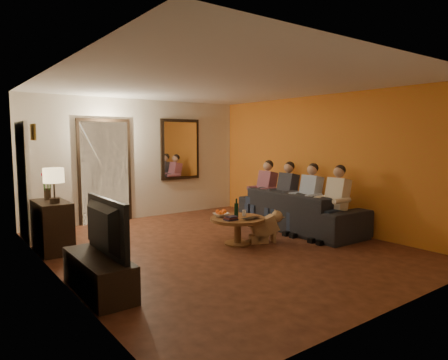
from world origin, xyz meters
TOP-DOWN VIEW (x-y plane):
  - floor at (0.00, 0.00)m, footprint 5.00×6.00m
  - ceiling at (0.00, 0.00)m, footprint 5.00×6.00m
  - back_wall at (0.00, 3.00)m, footprint 5.00×0.02m
  - front_wall at (0.00, -3.00)m, footprint 5.00×0.02m
  - left_wall at (-2.50, 0.00)m, footprint 0.02×6.00m
  - right_wall at (2.50, 0.00)m, footprint 0.02×6.00m
  - orange_accent at (2.49, 0.00)m, footprint 0.01×6.00m
  - kitchen_doorway at (-0.80, 2.98)m, footprint 1.00×0.06m
  - door_trim at (-0.80, 2.97)m, footprint 1.12×0.04m
  - fridge_glimpse at (-0.55, 2.98)m, footprint 0.45×0.03m
  - mirror_frame at (1.00, 2.96)m, footprint 1.00×0.05m
  - mirror_glass at (1.00, 2.93)m, footprint 0.86×0.02m
  - white_door at (-2.46, 2.30)m, footprint 0.06×0.85m
  - framed_art at (-2.47, 1.30)m, footprint 0.03×0.28m
  - art_canvas at (-2.46, 1.30)m, footprint 0.01×0.22m
  - dresser at (-2.25, 1.35)m, footprint 0.45×0.89m
  - table_lamp at (-2.25, 1.13)m, footprint 0.30×0.30m
  - flower_vase at (-2.25, 1.57)m, footprint 0.14×0.14m
  - tv_stand at (-2.25, -0.73)m, footprint 0.45×1.27m
  - tv at (-2.25, -0.73)m, footprint 1.14×0.15m
  - sofa at (1.96, 0.09)m, footprint 2.63×1.11m
  - person_a at (1.86, -0.81)m, footprint 0.60×0.40m
  - person_b at (1.86, -0.21)m, footprint 0.60×0.40m
  - person_c at (1.86, 0.39)m, footprint 0.60×0.40m
  - person_d at (1.86, 0.99)m, footprint 0.60×0.40m
  - dog at (0.75, -0.23)m, footprint 0.61×0.45m
  - coffee_table at (0.33, -0.04)m, footprint 1.01×1.01m
  - bowl at (0.15, 0.18)m, footprint 0.26×0.26m
  - oranges at (0.15, 0.18)m, footprint 0.20×0.20m
  - wine_bottle at (0.38, 0.06)m, footprint 0.07×0.07m
  - wine_glass at (0.51, 0.01)m, footprint 0.06×0.06m
  - book_stack at (0.11, -0.14)m, footprint 0.20×0.15m
  - laptop at (0.43, -0.32)m, footprint 0.36×0.26m

SIDE VIEW (x-z plane):
  - floor at x=0.00m, z-range -0.01..0.01m
  - tv_stand at x=-2.25m, z-range 0.00..0.42m
  - coffee_table at x=0.33m, z-range 0.00..0.45m
  - dog at x=0.75m, z-range 0.00..0.56m
  - sofa at x=1.96m, z-range 0.00..0.76m
  - dresser at x=-2.25m, z-range 0.00..0.79m
  - laptop at x=0.43m, z-range 0.45..0.48m
  - bowl at x=0.15m, z-range 0.45..0.51m
  - book_stack at x=0.11m, z-range 0.45..0.52m
  - wine_glass at x=0.51m, z-range 0.45..0.55m
  - oranges at x=0.15m, z-range 0.51..0.59m
  - person_a at x=1.86m, z-range 0.00..1.20m
  - person_b at x=1.86m, z-range 0.00..1.20m
  - person_c at x=1.86m, z-range 0.00..1.20m
  - person_d at x=1.86m, z-range 0.00..1.20m
  - wine_bottle at x=0.38m, z-range 0.45..0.76m
  - tv at x=-2.25m, z-range 0.42..1.08m
  - fridge_glimpse at x=-0.55m, z-range 0.05..1.75m
  - flower_vase at x=-2.25m, z-range 0.79..1.23m
  - white_door at x=-2.46m, z-range 0.00..2.04m
  - kitchen_doorway at x=-0.80m, z-range 0.00..2.10m
  - door_trim at x=-0.80m, z-range -0.06..2.16m
  - table_lamp at x=-2.25m, z-range 0.79..1.33m
  - back_wall at x=0.00m, z-range 0.00..2.60m
  - front_wall at x=0.00m, z-range 0.00..2.60m
  - left_wall at x=-2.50m, z-range 0.00..2.60m
  - right_wall at x=2.50m, z-range 0.00..2.60m
  - orange_accent at x=2.49m, z-range 0.00..2.60m
  - mirror_frame at x=1.00m, z-range 0.80..2.20m
  - mirror_glass at x=1.00m, z-range 0.87..2.13m
  - framed_art at x=-2.47m, z-range 1.73..1.97m
  - art_canvas at x=-2.46m, z-range 1.76..1.94m
  - ceiling at x=0.00m, z-range 2.60..2.60m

